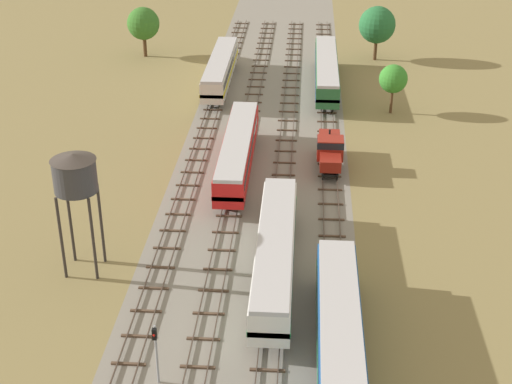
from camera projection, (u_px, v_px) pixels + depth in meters
The scene contains 17 objects.
ground_plane at pixel (259, 186), 74.81m from camera, with size 480.00×480.00×0.00m, color olive.
ballast_bed at pixel (259, 186), 74.80m from camera, with size 18.14×176.00×0.01m, color gray.
track_far_left at pixel (190, 178), 76.06m from camera, with size 2.40×126.00×0.29m.
track_left at pixel (236, 180), 75.77m from camera, with size 2.40×126.00×0.29m.
track_centre_left at pixel (283, 181), 75.49m from camera, with size 2.40×126.00×0.29m.
track_centre at pixel (330, 182), 75.20m from camera, with size 2.40×126.00×0.29m.
diesel_railcar_centre_nearest at pixel (340, 338), 49.25m from camera, with size 2.96×20.50×3.80m.
diesel_railcar_centre_left_near at pixel (275, 252), 58.82m from camera, with size 2.96×20.50×3.80m.
diesel_railcar_left_mid at pixel (238, 150), 76.22m from camera, with size 2.96×20.50×3.80m.
shunter_loco_centre_midfar at pixel (330, 149), 77.91m from camera, with size 2.74×8.46×3.10m.
diesel_railcar_far_left_far at pixel (220, 68), 100.12m from camera, with size 2.96×20.50×3.80m.
passenger_coach_centre_farther at pixel (327, 69), 99.60m from camera, with size 2.96×22.00×3.80m.
water_tower at pixel (75, 175), 57.45m from camera, with size 3.55×3.55×10.32m.
signal_post_near at pixel (156, 347), 47.87m from camera, with size 0.28×0.47×4.59m.
lineside_tree_0 at pixel (393, 79), 90.71m from camera, with size 3.47×3.47×6.12m.
lineside_tree_1 at pixel (143, 24), 111.41m from camera, with size 4.82×4.82×7.42m.
lineside_tree_2 at pixel (377, 25), 109.78m from camera, with size 5.38×5.38×7.94m.
Camera 1 is at (4.26, -10.67, 33.66)m, focal length 52.69 mm.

